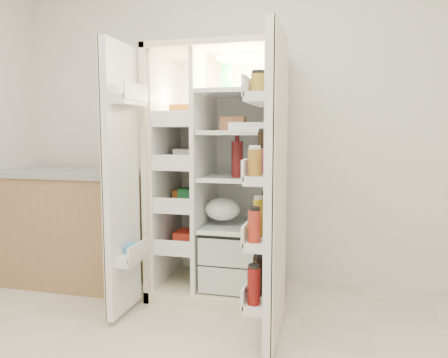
# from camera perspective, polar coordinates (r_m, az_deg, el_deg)

# --- Properties ---
(wall_back) EXTENTS (4.00, 0.02, 2.70)m
(wall_back) POSITION_cam_1_polar(r_m,az_deg,el_deg) (3.46, 3.99, 8.69)
(wall_back) COLOR white
(wall_back) RESTS_ON floor
(refrigerator) EXTENTS (0.92, 0.70, 1.80)m
(refrigerator) POSITION_cam_1_polar(r_m,az_deg,el_deg) (3.18, -0.12, -2.04)
(refrigerator) COLOR beige
(refrigerator) RESTS_ON floor
(freezer_door) EXTENTS (0.15, 0.40, 1.72)m
(freezer_door) POSITION_cam_1_polar(r_m,az_deg,el_deg) (2.79, -13.57, -0.28)
(freezer_door) COLOR white
(freezer_door) RESTS_ON floor
(fridge_door) EXTENTS (0.17, 0.58, 1.72)m
(fridge_door) POSITION_cam_1_polar(r_m,az_deg,el_deg) (2.40, 6.53, -1.57)
(fridge_door) COLOR white
(fridge_door) RESTS_ON floor
(kitchen_counter) EXTENTS (1.24, 0.66, 0.90)m
(kitchen_counter) POSITION_cam_1_polar(r_m,az_deg,el_deg) (3.69, -20.01, -5.84)
(kitchen_counter) COLOR #A07150
(kitchen_counter) RESTS_ON floor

